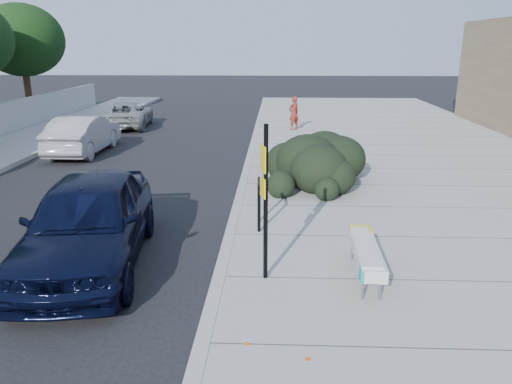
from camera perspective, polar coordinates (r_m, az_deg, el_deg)
ground at (r=8.81m, az=-4.24°, el=-10.48°), size 120.00×120.00×0.00m
sidewalk_near at (r=14.15m, az=21.42°, el=-0.71°), size 11.20×50.00×0.15m
curb_near at (r=13.41m, az=-1.82°, el=-0.42°), size 0.22×50.00×0.17m
tree_far_f at (r=29.99m, az=-25.22°, el=15.41°), size 4.40×4.40×6.07m
bench at (r=8.68m, az=12.45°, el=-6.71°), size 0.48×2.01×0.60m
bike_rack at (r=10.81m, az=0.35°, el=-0.78°), size 0.09×0.72×1.04m
sign_post at (r=8.13m, az=1.01°, el=-0.22°), size 0.14×0.30×2.65m
hedge at (r=14.78m, az=6.62°, el=4.56°), size 3.00×4.65×1.61m
sedan_navy at (r=9.75m, az=-18.61°, el=-3.20°), size 2.62×5.19×1.69m
wagon_silver at (r=20.05m, az=-19.13°, el=6.23°), size 1.52×4.36×1.44m
suv_silver at (r=25.92m, az=-14.49°, el=8.57°), size 2.59×4.74×1.26m
pedestrian at (r=23.42m, az=4.34°, el=8.96°), size 0.67×0.65×1.55m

